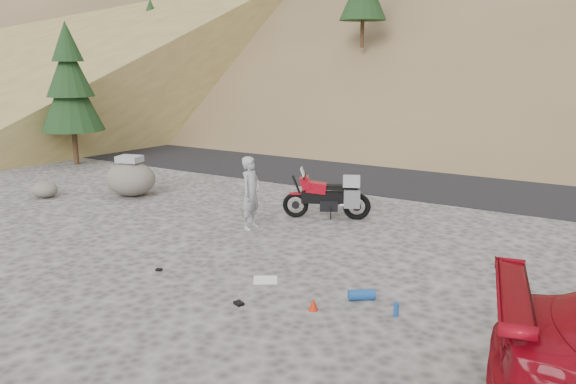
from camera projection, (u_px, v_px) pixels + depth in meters
name	position (u px, v px, depth m)	size (l,w,h in m)	color
ground	(261.00, 251.00, 11.25)	(140.00, 140.00, 0.00)	#433F3D
road	(409.00, 174.00, 18.78)	(120.00, 7.00, 0.05)	black
conifer_verge	(70.00, 84.00, 19.79)	(2.20, 2.20, 5.04)	#3C2316
motorcycle	(331.00, 197.00, 13.43)	(1.98, 1.11, 1.26)	black
man	(251.00, 229.00, 12.75)	(0.60, 0.40, 1.66)	#99999E
boulder	(131.00, 178.00, 15.71)	(1.49, 1.27, 1.13)	#5E5950
small_rock	(45.00, 190.00, 15.56)	(0.79, 0.73, 0.44)	#5E5950
gear_white_cloth	(265.00, 280.00, 9.78)	(0.41, 0.37, 0.01)	white
gear_blue_mat	(362.00, 295.00, 8.98)	(0.17, 0.17, 0.43)	navy
gear_bottle	(396.00, 309.00, 8.41)	(0.08, 0.08, 0.21)	navy
gear_funnel	(313.00, 304.00, 8.60)	(0.15, 0.15, 0.20)	#B6230C
gear_glove_a	(239.00, 303.00, 8.82)	(0.16, 0.11, 0.05)	black
gear_glove_b	(159.00, 270.00, 10.23)	(0.11, 0.08, 0.04)	black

